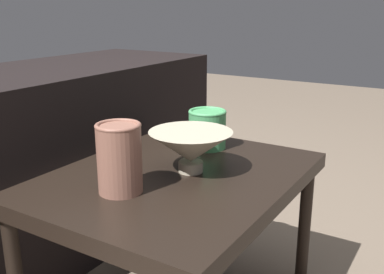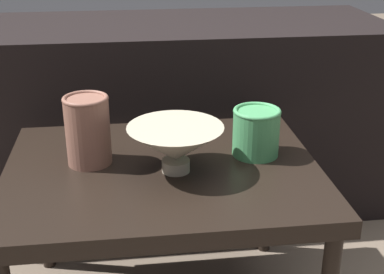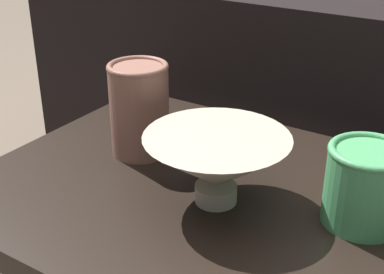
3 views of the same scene
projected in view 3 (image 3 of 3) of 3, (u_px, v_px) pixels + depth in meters
The scene contains 5 objects.
table at pixel (208, 211), 0.84m from camera, with size 0.71×0.55×0.42m.
couch_backdrop at pixel (333, 118), 1.33m from camera, with size 1.54×0.50×0.62m.
bowl at pixel (217, 162), 0.76m from camera, with size 0.21×0.21×0.11m.
vase_textured_left at pixel (139, 108), 0.90m from camera, with size 0.10×0.10×0.16m.
vase_colorful_right at pixel (365, 184), 0.72m from camera, with size 0.11×0.11×0.11m.
Camera 3 is at (0.36, -0.61, 0.85)m, focal length 50.00 mm.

